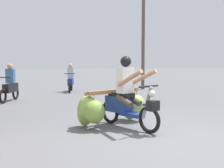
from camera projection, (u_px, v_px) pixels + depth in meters
name	position (u px, v px, depth m)	size (l,w,h in m)	color
ground_plane	(161.00, 139.00, 5.14)	(120.00, 120.00, 0.00)	slate
motorbike_main_loaded	(117.00, 104.00, 6.22)	(1.85, 1.96, 1.58)	black
motorbike_distant_ahead_left	(10.00, 86.00, 10.13)	(0.80, 1.52, 1.40)	black
motorbike_distant_ahead_right	(71.00, 80.00, 13.48)	(0.67, 1.57, 1.40)	black
utility_pole	(143.00, 26.00, 14.50)	(0.18, 0.18, 6.78)	brown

